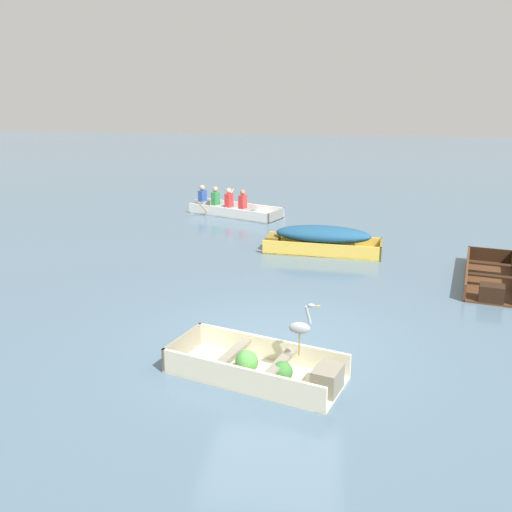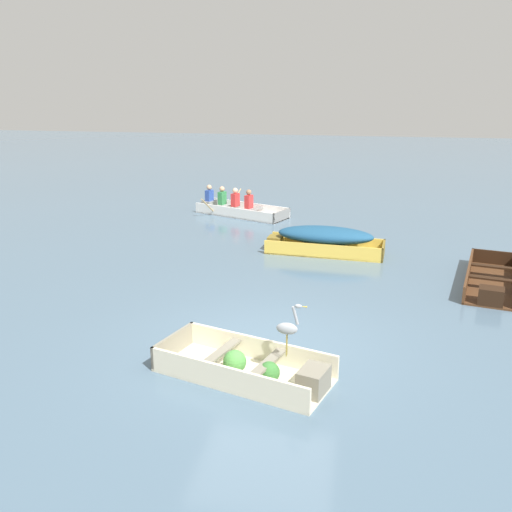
{
  "view_description": "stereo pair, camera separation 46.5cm",
  "coord_description": "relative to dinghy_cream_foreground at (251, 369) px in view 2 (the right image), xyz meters",
  "views": [
    {
      "loc": [
        1.0,
        -8.85,
        4.34
      ],
      "look_at": [
        -0.91,
        3.99,
        0.35
      ],
      "focal_mm": 40.0,
      "sensor_mm": 36.0,
      "label": 1
    },
    {
      "loc": [
        1.46,
        -8.78,
        4.34
      ],
      "look_at": [
        -0.91,
        3.99,
        0.35
      ],
      "focal_mm": 40.0,
      "sensor_mm": 36.0,
      "label": 2
    }
  ],
  "objects": [
    {
      "name": "heron_on_dinghy",
      "position": [
        0.55,
        0.04,
        0.71
      ],
      "size": [
        0.45,
        0.16,
        0.84
      ],
      "color": "olive",
      "rests_on": "dinghy_cream_foreground"
    },
    {
      "name": "skiff_yellow_near_moored",
      "position": [
        0.62,
        6.83,
        0.26
      ],
      "size": [
        3.12,
        1.2,
        0.72
      ],
      "color": "#E5BC47",
      "rests_on": "ground"
    },
    {
      "name": "dinghy_cream_foreground",
      "position": [
        0.0,
        0.0,
        0.0
      ],
      "size": [
        2.89,
        1.88,
        0.41
      ],
      "color": "beige",
      "rests_on": "ground"
    },
    {
      "name": "skiff_dark_varnish_mid_moored",
      "position": [
        4.45,
        4.93,
        -0.03
      ],
      "size": [
        1.7,
        3.2,
        0.38
      ],
      "color": "#4C2D19",
      "rests_on": "ground"
    },
    {
      "name": "rowboat_white_with_crew",
      "position": [
        -2.63,
        10.89,
        0.07
      ],
      "size": [
        3.32,
        2.48,
        0.91
      ],
      "color": "white",
      "rests_on": "ground"
    },
    {
      "name": "ground_plane",
      "position": [
        0.04,
        1.14,
        -0.16
      ],
      "size": [
        80.0,
        80.0,
        0.0
      ],
      "primitive_type": "plane",
      "color": "slate"
    }
  ]
}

